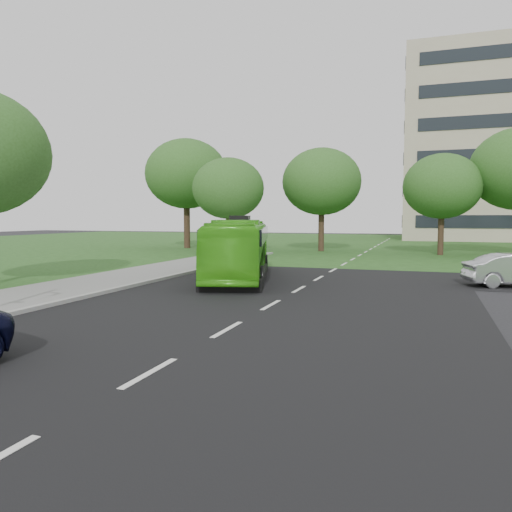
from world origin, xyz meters
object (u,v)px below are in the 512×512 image
(tree_park_b, at_px, (322,182))
(tree_park_a, at_px, (228,189))
(tree_park_c, at_px, (442,186))
(tree_park_f, at_px, (186,174))
(bus, at_px, (239,249))

(tree_park_b, bearing_deg, tree_park_a, -145.57)
(tree_park_a, distance_m, tree_park_c, 17.37)
(tree_park_a, distance_m, tree_park_f, 8.34)
(tree_park_a, xyz_separation_m, tree_park_c, (17.02, 3.46, 0.04))
(tree_park_b, relative_size, tree_park_f, 0.86)
(tree_park_a, relative_size, tree_park_c, 0.99)
(tree_park_b, height_order, tree_park_c, tree_park_b)
(tree_park_c, xyz_separation_m, tree_park_f, (-23.46, 1.52, 1.75))
(bus, bearing_deg, tree_park_a, 97.69)
(bus, bearing_deg, tree_park_f, 106.55)
(tree_park_f, xyz_separation_m, bus, (13.59, -21.20, -5.79))
(tree_park_a, distance_m, bus, 18.18)
(tree_park_f, bearing_deg, tree_park_c, -3.72)
(tree_park_c, height_order, bus, tree_park_c)
(tree_park_b, bearing_deg, bus, -89.59)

